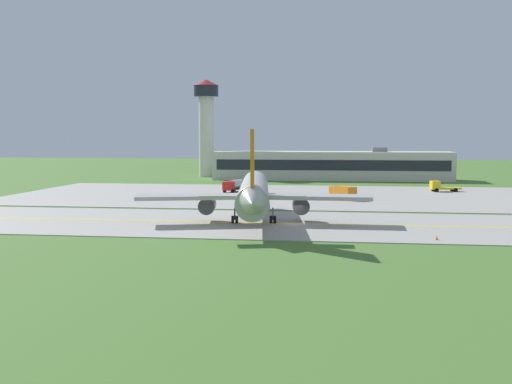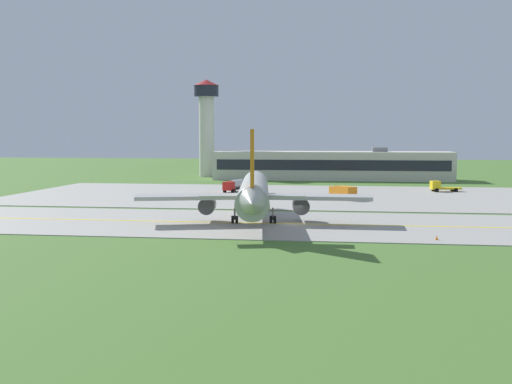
{
  "view_description": "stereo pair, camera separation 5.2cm",
  "coord_description": "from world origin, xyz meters",
  "px_view_note": "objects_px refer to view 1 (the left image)",
  "views": [
    {
      "loc": [
        7.06,
        -85.92,
        11.91
      ],
      "look_at": [
        -5.72,
        3.95,
        4.0
      ],
      "focal_mm": 45.05,
      "sensor_mm": 36.0,
      "label": 1
    },
    {
      "loc": [
        7.11,
        -85.91,
        11.91
      ],
      "look_at": [
        -5.72,
        3.95,
        4.0
      ],
      "focal_mm": 45.05,
      "sensor_mm": 36.0,
      "label": 2
    }
  ],
  "objects_px": {
    "service_truck_catering": "(343,192)",
    "airplane_lead": "(254,193)",
    "service_truck_baggage": "(441,187)",
    "service_truck_fuel": "(234,185)",
    "control_tower": "(206,119)"
  },
  "relations": [
    {
      "from": "airplane_lead",
      "to": "service_truck_catering",
      "type": "distance_m",
      "value": 35.5
    },
    {
      "from": "airplane_lead",
      "to": "service_truck_fuel",
      "type": "xyz_separation_m",
      "value": [
        -11.03,
        46.23,
        -2.6
      ]
    },
    {
      "from": "control_tower",
      "to": "service_truck_catering",
      "type": "bearing_deg",
      "value": -58.16
    },
    {
      "from": "airplane_lead",
      "to": "control_tower",
      "type": "relative_size",
      "value": 1.39
    },
    {
      "from": "service_truck_catering",
      "to": "airplane_lead",
      "type": "bearing_deg",
      "value": -109.76
    },
    {
      "from": "service_truck_baggage",
      "to": "service_truck_catering",
      "type": "distance_m",
      "value": 28.78
    },
    {
      "from": "service_truck_baggage",
      "to": "service_truck_fuel",
      "type": "xyz_separation_m",
      "value": [
        -43.62,
        -7.16,
        0.35
      ]
    },
    {
      "from": "service_truck_baggage",
      "to": "service_truck_fuel",
      "type": "distance_m",
      "value": 44.21
    },
    {
      "from": "service_truck_fuel",
      "to": "service_truck_catering",
      "type": "distance_m",
      "value": 26.38
    },
    {
      "from": "control_tower",
      "to": "airplane_lead",
      "type": "bearing_deg",
      "value": -73.86
    },
    {
      "from": "service_truck_catering",
      "to": "control_tower",
      "type": "bearing_deg",
      "value": 121.84
    },
    {
      "from": "airplane_lead",
      "to": "control_tower",
      "type": "bearing_deg",
      "value": 106.14
    },
    {
      "from": "service_truck_fuel",
      "to": "service_truck_catering",
      "type": "height_order",
      "value": "service_truck_fuel"
    },
    {
      "from": "airplane_lead",
      "to": "service_truck_baggage",
      "type": "bearing_deg",
      "value": 58.6
    },
    {
      "from": "service_truck_fuel",
      "to": "control_tower",
      "type": "height_order",
      "value": "control_tower"
    }
  ]
}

